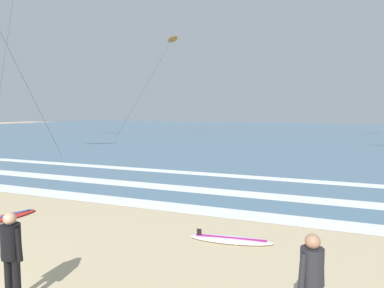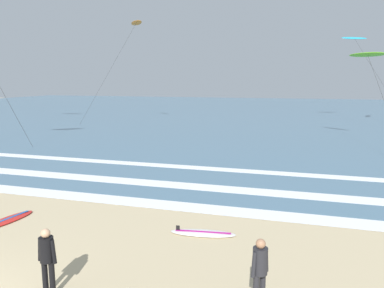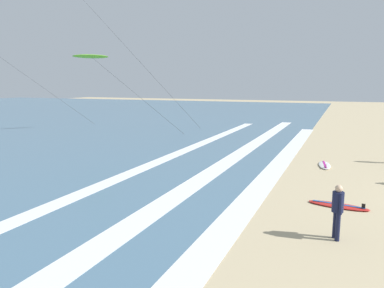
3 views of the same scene
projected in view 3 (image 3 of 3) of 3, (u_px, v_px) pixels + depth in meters
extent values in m
cube|color=white|center=(258.00, 190.00, 15.37)|extent=(44.05, 1.05, 0.01)
cube|color=white|center=(192.00, 186.00, 16.04)|extent=(56.38, 1.04, 0.01)
cube|color=white|center=(132.00, 173.00, 18.38)|extent=(48.35, 0.85, 0.01)
cylinder|color=#141938|center=(338.00, 227.00, 10.40)|extent=(0.13, 0.13, 0.82)
cylinder|color=#141938|center=(335.00, 224.00, 10.60)|extent=(0.13, 0.13, 0.82)
cylinder|color=#141938|center=(338.00, 202.00, 10.39)|extent=(0.32, 0.32, 0.58)
cylinder|color=#141938|center=(340.00, 205.00, 10.21)|extent=(0.16, 0.13, 0.56)
cylinder|color=#141938|center=(335.00, 201.00, 10.58)|extent=(0.16, 0.13, 0.56)
sphere|color=#DBB28E|center=(339.00, 189.00, 10.33)|extent=(0.21, 0.21, 0.21)
ellipsoid|color=silver|center=(325.00, 165.00, 19.92)|extent=(2.16, 0.86, 0.09)
cube|color=#BF198C|center=(325.00, 164.00, 19.91)|extent=(1.78, 0.32, 0.01)
cube|color=black|center=(326.00, 166.00, 19.12)|extent=(0.12, 0.03, 0.16)
ellipsoid|color=red|center=(338.00, 205.00, 13.35)|extent=(0.90, 2.17, 0.09)
cube|color=#1959B2|center=(338.00, 204.00, 13.34)|extent=(0.36, 1.78, 0.01)
cube|color=black|center=(363.00, 206.00, 12.92)|extent=(0.03, 0.12, 0.16)
cylinder|color=#333333|center=(31.00, 79.00, 40.14)|extent=(3.92, 13.30, 9.68)
ellipsoid|color=#70C628|center=(91.00, 56.00, 33.41)|extent=(2.88, 2.74, 0.43)
cylinder|color=#333333|center=(137.00, 95.00, 32.93)|extent=(1.30, 8.61, 6.78)
cylinder|color=#333333|center=(136.00, 58.00, 38.62)|extent=(0.94, 14.76, 13.99)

